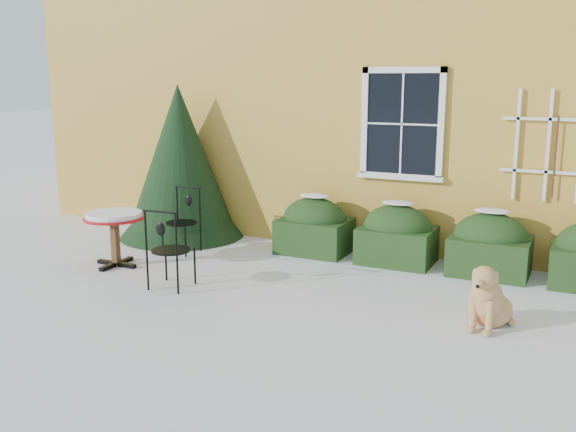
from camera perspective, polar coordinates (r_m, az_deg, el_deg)
The scene contains 8 objects.
ground at distance 7.60m, azimuth -3.31°, elevation -8.08°, with size 80.00×80.00×0.00m, color white.
house at distance 13.69m, azimuth 11.36°, elevation 14.37°, with size 12.40×8.40×6.40m.
hedge_row at distance 9.24m, azimuth 13.53°, elevation -2.14°, with size 4.95×0.80×0.91m.
evergreen_shrub at distance 10.89m, azimuth -9.53°, elevation 3.49°, with size 2.10×2.10×2.54m.
bistro_table at distance 9.37m, azimuth -15.20°, elevation -0.46°, with size 0.84×0.84×0.78m.
patio_chair_near at distance 8.24m, azimuth -10.54°, elevation -2.86°, with size 0.51×0.50×1.04m.
patio_chair_far at distance 9.94m, azimuth -9.33°, elevation -0.37°, with size 0.48×0.48×1.00m.
dog at distance 7.21m, azimuth 17.31°, elevation -7.25°, with size 0.54×0.81×0.75m.
Camera 1 is at (3.49, -6.22, 2.62)m, focal length 40.00 mm.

